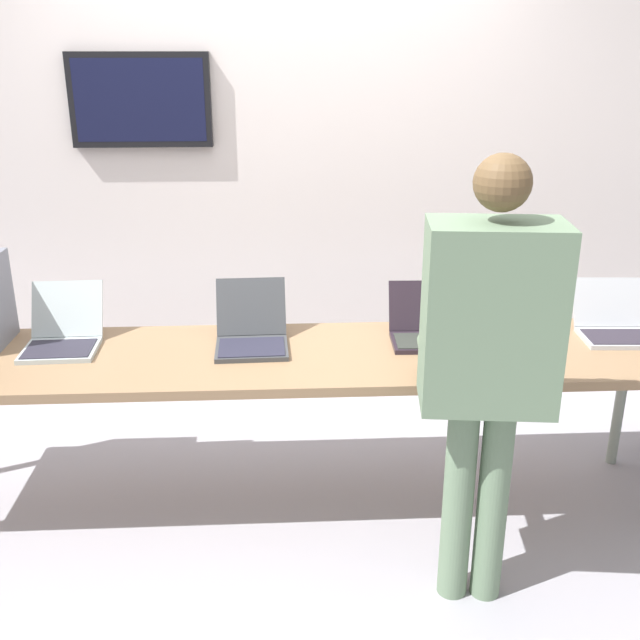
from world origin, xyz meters
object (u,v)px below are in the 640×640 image
Objects in this scene: laptop_station_0 at (63,334)px; coffee_mug at (517,361)px; laptop_station_1 at (252,332)px; workbench at (289,363)px; person at (488,349)px; laptop_station_3 at (614,324)px; laptop_station_2 at (431,328)px.

coffee_mug is at bearing -11.45° from laptop_station_0.
laptop_station_1 is (0.80, -0.02, 0.00)m from laptop_station_0.
workbench is 2.08× the size of person.
laptop_station_3 is at bearing 0.91° from laptop_station_1.
coffee_mug is (1.05, -0.35, -0.01)m from laptop_station_1.
laptop_station_2 is at bearing -0.19° from laptop_station_0.
laptop_station_0 is at bearing -179.94° from laptop_station_3.
laptop_station_0 is 0.98× the size of laptop_station_1.
coffee_mug is (0.89, -0.25, 0.09)m from workbench.
laptop_station_0 is at bearing 178.36° from laptop_station_1.
person is (-0.79, -0.75, 0.21)m from laptop_station_3.
laptop_station_3 is at bearing 0.06° from laptop_station_0.
laptop_station_0 reaches higher than workbench.
laptop_station_0 is 1.80m from person.
laptop_station_3 is 1.11m from person.
laptop_station_3 is (2.41, 0.00, -0.00)m from laptop_station_0.
coffee_mug is at bearing -54.01° from laptop_station_2.
laptop_station_0 is 3.85× the size of coffee_mug.
laptop_station_2 is 0.77m from person.
coffee_mug is (0.27, -0.37, -0.00)m from laptop_station_2.
laptop_station_3 is at bearing 5.05° from workbench.
workbench is 8.90× the size of laptop_station_0.
laptop_station_1 is 0.24× the size of person.
laptop_station_1 is at bearing -178.71° from laptop_station_2.
workbench is at bearing -33.30° from laptop_station_1.
coffee_mug is (0.23, 0.37, -0.21)m from person.
laptop_station_2 is at bearing -179.46° from laptop_station_3.
coffee_mug is at bearing -15.62° from workbench.
person is at bearing -43.23° from workbench.
person reaches higher than workbench.
person is at bearing -122.22° from coffee_mug.
person is (1.62, -0.75, 0.20)m from laptop_station_0.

